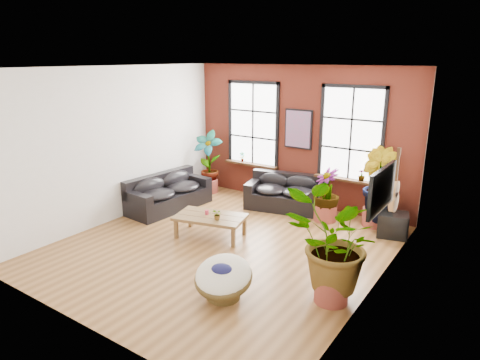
% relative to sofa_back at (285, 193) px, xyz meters
% --- Properties ---
extents(room, '(6.04, 6.54, 3.54)m').
position_rel_sofa_back_xyz_m(room, '(0.06, -2.56, 1.36)').
color(room, brown).
rests_on(room, ground).
extents(sofa_back, '(2.02, 1.30, 0.86)m').
position_rel_sofa_back_xyz_m(sofa_back, '(0.00, 0.00, 0.00)').
color(sofa_back, black).
rests_on(sofa_back, ground).
extents(sofa_left, '(1.10, 2.24, 0.86)m').
position_rel_sofa_back_xyz_m(sofa_left, '(-2.43, -1.66, 0.00)').
color(sofa_left, black).
rests_on(sofa_left, ground).
extents(coffee_table, '(1.61, 1.16, 0.56)m').
position_rel_sofa_back_xyz_m(coffee_table, '(-0.46, -2.45, 0.03)').
color(coffee_table, brown).
rests_on(coffee_table, ground).
extents(papasan_chair, '(1.13, 1.14, 0.69)m').
position_rel_sofa_back_xyz_m(papasan_chair, '(1.20, -4.24, -0.03)').
color(papasan_chair, '#513F1D').
rests_on(papasan_chair, ground).
extents(poster, '(0.74, 0.06, 0.98)m').
position_rel_sofa_back_xyz_m(poster, '(0.06, 0.48, 1.56)').
color(poster, black).
rests_on(poster, room).
extents(tv_wall_unit, '(0.13, 1.86, 1.20)m').
position_rel_sofa_back_xyz_m(tv_wall_unit, '(2.99, -2.11, 1.15)').
color(tv_wall_unit, black).
rests_on(tv_wall_unit, room).
extents(media_box, '(0.73, 0.66, 0.51)m').
position_rel_sofa_back_xyz_m(media_box, '(2.73, -0.27, -0.13)').
color(media_box, black).
rests_on(media_box, ground).
extents(pot_back_left, '(0.59, 0.59, 0.37)m').
position_rel_sofa_back_xyz_m(pot_back_left, '(-2.40, -0.04, -0.20)').
color(pot_back_left, brown).
rests_on(pot_back_left, ground).
extents(pot_back_right, '(0.68, 0.68, 0.40)m').
position_rel_sofa_back_xyz_m(pot_back_right, '(2.24, 0.11, -0.18)').
color(pot_back_right, brown).
rests_on(pot_back_right, ground).
extents(pot_right_wall, '(0.57, 0.57, 0.39)m').
position_rel_sofa_back_xyz_m(pot_right_wall, '(2.65, -3.38, -0.19)').
color(pot_right_wall, brown).
rests_on(pot_right_wall, ground).
extents(pot_mid, '(0.62, 0.62, 0.38)m').
position_rel_sofa_back_xyz_m(pot_mid, '(1.18, -0.23, -0.19)').
color(pot_mid, brown).
rests_on(pot_mid, ground).
extents(floor_plant_back_left, '(0.91, 0.69, 1.58)m').
position_rel_sofa_back_xyz_m(floor_plant_back_left, '(-2.43, -0.00, 0.55)').
color(floor_plant_back_left, '#155122').
rests_on(floor_plant_back_left, ground).
extents(floor_plant_back_right, '(1.15, 1.14, 1.64)m').
position_rel_sofa_back_xyz_m(floor_plant_back_right, '(2.23, 0.14, 0.58)').
color(floor_plant_back_right, '#155122').
rests_on(floor_plant_back_right, ground).
extents(floor_plant_right_wall, '(1.86, 1.88, 1.58)m').
position_rel_sofa_back_xyz_m(floor_plant_right_wall, '(2.61, -3.35, 0.56)').
color(floor_plant_right_wall, '#155122').
rests_on(floor_plant_right_wall, ground).
extents(floor_plant_mid, '(0.88, 0.88, 1.11)m').
position_rel_sofa_back_xyz_m(floor_plant_mid, '(1.18, -0.23, 0.31)').
color(floor_plant_mid, '#155122').
rests_on(floor_plant_mid, ground).
extents(table_plant, '(0.26, 0.25, 0.23)m').
position_rel_sofa_back_xyz_m(table_plant, '(-0.20, -2.55, 0.19)').
color(table_plant, '#155122').
rests_on(table_plant, coffee_table).
extents(sill_plant_left, '(0.17, 0.17, 0.27)m').
position_rel_sofa_back_xyz_m(sill_plant_left, '(-1.59, 0.43, 0.65)').
color(sill_plant_left, '#155122').
rests_on(sill_plant_left, room).
extents(sill_plant_right, '(0.19, 0.19, 0.27)m').
position_rel_sofa_back_xyz_m(sill_plant_right, '(1.76, 0.43, 0.65)').
color(sill_plant_right, '#155122').
rests_on(sill_plant_right, room).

